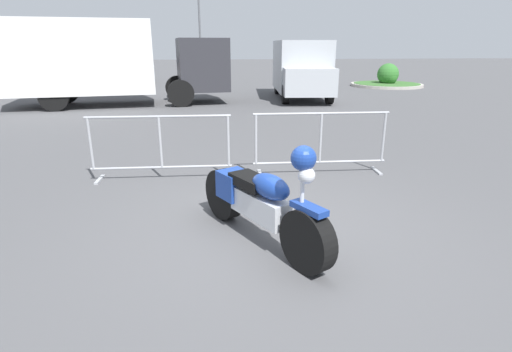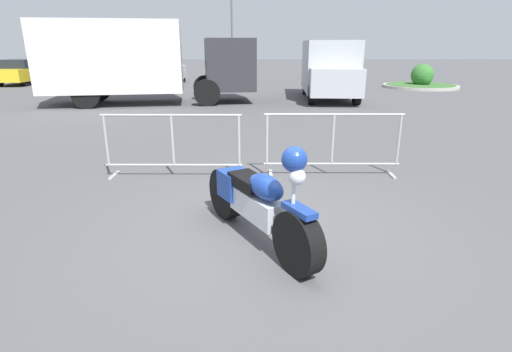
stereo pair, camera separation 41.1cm
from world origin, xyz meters
name	(u,v)px [view 1 (the left image)]	position (x,y,z in m)	size (l,w,h in m)	color
ground_plane	(270,234)	(0.00, 0.00, 0.00)	(120.00, 120.00, 0.00)	#4C4C4F
motorcycle	(260,201)	(-0.14, -0.15, 0.48)	(1.23, 2.04, 1.26)	black
crowd_barrier_near	(161,147)	(-1.49, 2.25, 0.56)	(2.32, 0.50, 1.07)	#9EA0A5
crowd_barrier_far	(320,142)	(1.20, 2.25, 0.56)	(2.32, 0.50, 1.07)	#9EA0A5
box_truck	(107,60)	(-4.26, 11.20, 1.64)	(7.92, 3.21, 2.98)	white
delivery_van	(301,68)	(3.18, 12.57, 1.24)	(2.33, 5.14, 2.31)	#B2B7BC
parked_car_tan	(32,73)	(-10.21, 19.38, 0.69)	(1.69, 4.05, 1.37)	tan
parked_car_red	(83,72)	(-7.50, 19.19, 0.73)	(1.78, 4.26, 1.44)	#B21E19
parked_car_silver	(133,72)	(-4.80, 18.95, 0.75)	(1.82, 4.36, 1.47)	#B7BABF
pedestrian	(122,71)	(-4.87, 16.57, 0.92)	(0.43, 0.43, 1.69)	#262838
planter_island	(387,80)	(9.00, 16.99, 0.32)	(3.79, 3.79, 1.20)	#ADA89E
street_lamp	(199,18)	(-1.09, 21.90, 3.71)	(0.36, 0.70, 5.68)	#595B60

